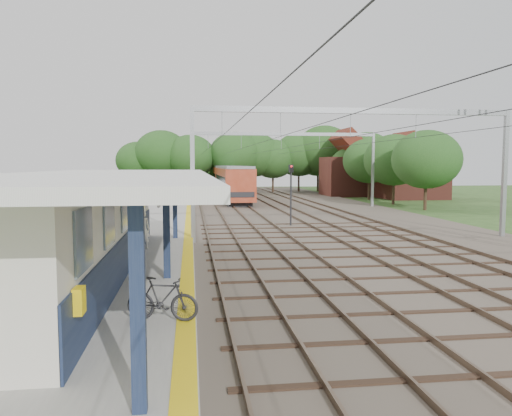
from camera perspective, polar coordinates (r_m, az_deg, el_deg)
ground at (r=12.27m, az=18.19°, el=-14.60°), size 160.00×160.00×0.00m
ballast_bed at (r=41.60m, az=5.19°, el=-0.56°), size 18.00×90.00×0.10m
platform at (r=24.82m, az=-12.96°, el=-4.15°), size 5.00×52.00×0.35m
yellow_stripe at (r=24.67m, az=-7.75°, el=-3.69°), size 0.45×52.00×0.01m
station_building at (r=17.91m, az=-19.61°, el=-1.77°), size 3.41×18.00×3.40m
canopy at (r=16.61m, az=-16.75°, el=3.33°), size 6.40×20.00×3.44m
rail_tracks at (r=41.11m, az=1.79°, el=-0.43°), size 11.80×88.00×0.15m
catenary_system at (r=36.70m, az=5.95°, el=7.23°), size 17.22×88.00×7.00m
tree_band at (r=68.11m, az=0.07°, el=5.72°), size 31.72×30.88×8.82m
house_near at (r=62.15m, az=17.39°, el=3.78°), size 7.00×6.12×7.89m
house_far at (r=65.87m, az=11.23°, el=4.18°), size 8.00×6.12×8.66m
person at (r=22.53m, az=-12.83°, el=-2.40°), size 0.65×0.44×1.73m
bicycle at (r=12.24m, az=-10.66°, el=-10.18°), size 1.82×0.95×1.05m
train at (r=63.58m, az=-3.33°, el=3.24°), size 2.89×36.01×3.80m
signal_post at (r=32.42m, az=4.01°, el=2.19°), size 0.32×0.29×4.05m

